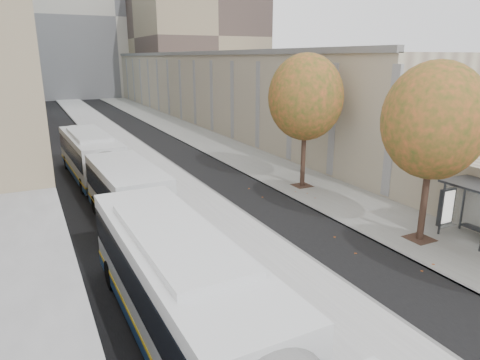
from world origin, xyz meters
TOP-DOWN VIEW (x-y plane):
  - bus_platform at (-3.88, 35.00)m, footprint 4.25×150.00m
  - sidewalk at (4.12, 35.00)m, footprint 4.75×150.00m
  - building_tan at (15.50, 64.00)m, footprint 18.00×92.00m
  - building_far_block at (6.00, 96.00)m, footprint 30.00×18.00m
  - tree_c at (3.60, 13.00)m, footprint 4.20×4.20m
  - tree_d at (3.60, 22.00)m, footprint 4.40×4.40m
  - bus_far at (-7.54, 26.00)m, footprint 3.24×17.32m
  - distant_car at (-6.90, 44.84)m, footprint 2.23×4.42m

SIDE VIEW (x-z plane):
  - sidewalk at x=4.12m, z-range 0.00..0.08m
  - bus_platform at x=-3.88m, z-range 0.00..0.15m
  - distant_car at x=-6.90m, z-range 0.00..1.44m
  - bus_far at x=-7.54m, z-range 0.13..3.01m
  - building_tan at x=15.50m, z-range 0.00..8.00m
  - tree_c at x=3.60m, z-range 1.61..8.89m
  - tree_d at x=3.60m, z-range 1.67..9.27m
  - building_far_block at x=6.00m, z-range 0.00..30.00m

